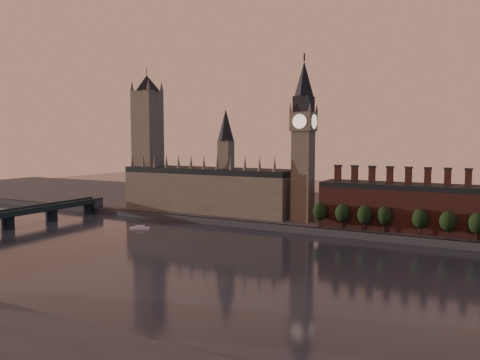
% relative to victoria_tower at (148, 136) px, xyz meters
% --- Properties ---
extents(ground, '(900.00, 900.00, 0.00)m').
position_rel_victoria_tower_xyz_m(ground, '(120.00, -115.00, -59.09)').
color(ground, black).
rests_on(ground, ground).
extents(north_bank, '(900.00, 182.00, 4.00)m').
position_rel_victoria_tower_xyz_m(north_bank, '(120.00, 63.04, -57.09)').
color(north_bank, '#424247').
rests_on(north_bank, ground).
extents(palace_of_westminster, '(130.00, 30.30, 74.00)m').
position_rel_victoria_tower_xyz_m(palace_of_westminster, '(55.59, -0.09, -37.46)').
color(palace_of_westminster, '#766754').
rests_on(palace_of_westminster, north_bank).
extents(victoria_tower, '(24.00, 24.00, 108.00)m').
position_rel_victoria_tower_xyz_m(victoria_tower, '(0.00, 0.00, 0.00)').
color(victoria_tower, '#766754').
rests_on(victoria_tower, north_bank).
extents(big_ben, '(15.00, 15.00, 107.00)m').
position_rel_victoria_tower_xyz_m(big_ben, '(130.00, -5.00, -2.26)').
color(big_ben, '#766754').
rests_on(big_ben, north_bank).
extents(chimney_block, '(110.00, 25.00, 37.00)m').
position_rel_victoria_tower_xyz_m(chimney_block, '(200.00, -5.00, -41.27)').
color(chimney_block, brown).
rests_on(chimney_block, north_bank).
extents(embankment_tree_0, '(8.60, 8.60, 14.88)m').
position_rel_victoria_tower_xyz_m(embankment_tree_0, '(146.97, -21.12, -45.62)').
color(embankment_tree_0, black).
rests_on(embankment_tree_0, north_bank).
extents(embankment_tree_1, '(8.60, 8.60, 14.88)m').
position_rel_victoria_tower_xyz_m(embankment_tree_1, '(160.65, -20.85, -45.62)').
color(embankment_tree_1, black).
rests_on(embankment_tree_1, north_bank).
extents(embankment_tree_2, '(8.60, 8.60, 14.88)m').
position_rel_victoria_tower_xyz_m(embankment_tree_2, '(173.67, -20.81, -45.62)').
color(embankment_tree_2, black).
rests_on(embankment_tree_2, north_bank).
extents(embankment_tree_3, '(8.60, 8.60, 14.88)m').
position_rel_victoria_tower_xyz_m(embankment_tree_3, '(184.38, -19.59, -45.62)').
color(embankment_tree_3, black).
rests_on(embankment_tree_3, north_bank).
extents(embankment_tree_4, '(8.60, 8.60, 14.88)m').
position_rel_victoria_tower_xyz_m(embankment_tree_4, '(203.59, -19.60, -45.62)').
color(embankment_tree_4, black).
rests_on(embankment_tree_4, north_bank).
extents(embankment_tree_5, '(8.60, 8.60, 14.88)m').
position_rel_victoria_tower_xyz_m(embankment_tree_5, '(217.65, -21.47, -45.62)').
color(embankment_tree_5, black).
rests_on(embankment_tree_5, north_bank).
extents(embankment_tree_6, '(8.60, 8.60, 14.88)m').
position_rel_victoria_tower_xyz_m(embankment_tree_6, '(231.39, -21.33, -45.62)').
color(embankment_tree_6, black).
rests_on(embankment_tree_6, north_bank).
extents(river_boat, '(13.03, 8.40, 2.53)m').
position_rel_victoria_tower_xyz_m(river_boat, '(42.58, -61.98, -58.12)').
color(river_boat, white).
rests_on(river_boat, ground).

